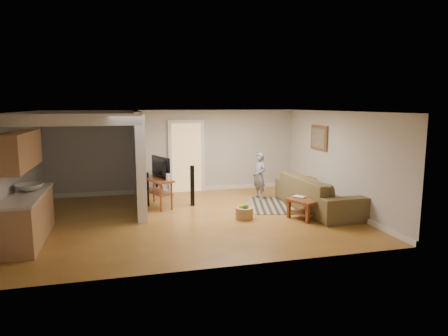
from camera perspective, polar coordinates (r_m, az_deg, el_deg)
The scene contains 11 objects.
ground at distance 9.57m, azimuth -4.30°, elevation -7.10°, with size 7.50×7.50×0.00m, color brown.
room_shell at distance 9.58m, azimuth -11.14°, elevation 1.67°, with size 7.54×6.02×2.52m.
area_rug at distance 10.88m, azimuth 10.71°, elevation -5.22°, with size 2.58×1.88×0.01m, color black.
sofa at distance 10.57m, azimuth 13.21°, elevation -5.76°, with size 2.91×1.14×0.85m, color #3F321F.
coffee_table at distance 9.81m, azimuth 12.63°, elevation -4.66°, with size 1.40×1.14×0.72m.
tv_console at distance 10.57m, azimuth -9.50°, elevation -1.80°, with size 0.85×1.29×1.04m.
speaker_left at distance 10.59m, azimuth -4.53°, elevation -2.52°, with size 0.11×0.11×1.08m, color black.
speaker_right at distance 10.71m, azimuth -10.93°, elevation -3.03°, with size 0.09×0.09×0.90m, color black.
toy_basket at distance 9.43m, azimuth 2.92°, elevation -6.38°, with size 0.41×0.41×0.37m.
child at distance 11.48m, azimuth 5.01°, elevation -4.38°, with size 0.48×0.32×1.32m, color slate.
toddler at distance 12.10m, azimuth -9.35°, elevation -3.77°, with size 0.44×0.34×0.90m, color #1B1B39.
Camera 1 is at (-1.57, -9.06, 2.65)m, focal length 32.00 mm.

